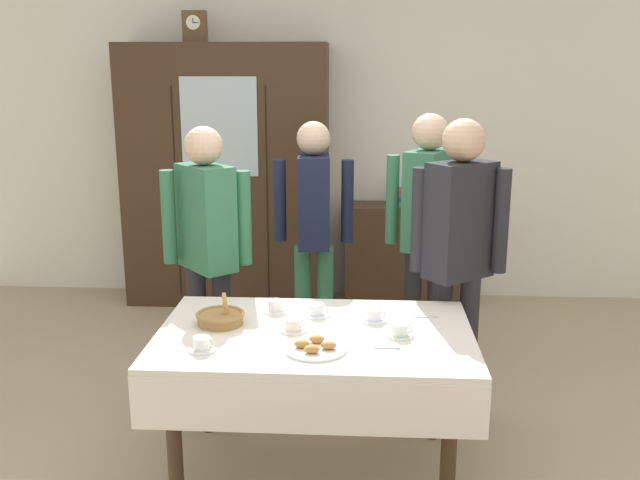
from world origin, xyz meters
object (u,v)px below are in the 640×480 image
at_px(spoon_far_left, 391,348).
at_px(person_behind_table_left, 314,219).
at_px(tea_cup_near_right, 374,316).
at_px(person_behind_table_right, 427,218).
at_px(mantel_clock, 195,27).
at_px(person_near_right_end, 459,242).
at_px(wall_cabinet, 226,177).
at_px(book_stack, 403,197).
at_px(tea_cup_mid_left, 400,331).
at_px(tea_cup_near_left, 276,307).
at_px(tea_cup_far_right, 317,311).
at_px(dining_table, 315,355).
at_px(bread_basket, 221,317).
at_px(spoon_front_edge, 430,317).
at_px(pastry_plate, 315,347).
at_px(tea_cup_mid_right, 293,326).
at_px(tea_cup_far_left, 202,345).
at_px(person_by_cabinet, 207,237).
at_px(bookshelf_low, 402,254).

height_order(spoon_far_left, person_behind_table_left, person_behind_table_left).
xyz_separation_m(tea_cup_near_right, person_behind_table_right, (0.34, 1.06, 0.27)).
height_order(mantel_clock, person_near_right_end, mantel_clock).
bearing_deg(wall_cabinet, book_stack, 1.99).
xyz_separation_m(mantel_clock, tea_cup_mid_left, (1.51, -2.59, -1.49)).
relative_size(wall_cabinet, tea_cup_near_left, 16.34).
bearing_deg(spoon_far_left, tea_cup_near_left, 141.99).
distance_m(tea_cup_far_right, tea_cup_mid_left, 0.48).
relative_size(dining_table, mantel_clock, 6.26).
height_order(tea_cup_far_right, tea_cup_mid_left, same).
bearing_deg(book_stack, mantel_clock, -178.24).
xyz_separation_m(tea_cup_near_left, bread_basket, (-0.25, -0.19, 0.01)).
xyz_separation_m(spoon_front_edge, person_near_right_end, (0.17, 0.36, 0.30)).
bearing_deg(pastry_plate, person_behind_table_left, 94.17).
xyz_separation_m(tea_cup_mid_right, tea_cup_near_right, (0.39, 0.16, 0.00)).
distance_m(wall_cabinet, person_near_right_end, 2.57).
bearing_deg(pastry_plate, mantel_clock, 112.07).
distance_m(book_stack, tea_cup_far_left, 3.05).
bearing_deg(person_behind_table_right, dining_table, -116.44).
bearing_deg(dining_table, tea_cup_far_right, 91.28).
distance_m(tea_cup_mid_right, pastry_plate, 0.26).
height_order(wall_cabinet, tea_cup_far_right, wall_cabinet).
height_order(tea_cup_far_left, bread_basket, bread_basket).
xyz_separation_m(mantel_clock, spoon_far_left, (1.47, -2.74, -1.51)).
xyz_separation_m(tea_cup_mid_right, spoon_far_left, (0.46, -0.18, -0.02)).
xyz_separation_m(dining_table, tea_cup_mid_left, (0.40, -0.01, 0.13)).
bearing_deg(person_by_cabinet, person_behind_table_left, 46.43).
distance_m(book_stack, tea_cup_near_left, 2.47).
relative_size(tea_cup_near_right, spoon_far_left, 1.09).
bearing_deg(tea_cup_near_right, tea_cup_mid_right, -157.51).
distance_m(tea_cup_near_left, person_behind_table_left, 1.14).
bearing_deg(person_by_cabinet, tea_cup_near_right, -32.41).
relative_size(bookshelf_low, person_by_cabinet, 0.58).
height_order(tea_cup_near_right, tea_cup_far_left, same).
bearing_deg(bookshelf_low, tea_cup_near_right, -96.32).
distance_m(tea_cup_mid_right, person_near_right_end, 1.06).
bearing_deg(tea_cup_near_left, wall_cabinet, 106.54).
bearing_deg(person_behind_table_left, spoon_far_left, -73.67).
bearing_deg(mantel_clock, book_stack, 1.76).
relative_size(spoon_front_edge, person_by_cabinet, 0.07).
bearing_deg(person_behind_table_right, bread_basket, -133.58).
bearing_deg(tea_cup_mid_right, pastry_plate, -62.02).
xyz_separation_m(pastry_plate, spoon_far_left, (0.34, 0.04, -0.01)).
relative_size(dining_table, spoon_far_left, 12.63).
height_order(tea_cup_near_left, tea_cup_mid_left, same).
bearing_deg(person_behind_table_left, tea_cup_mid_left, -70.43).
distance_m(bookshelf_low, tea_cup_near_right, 2.49).
bearing_deg(person_behind_table_left, pastry_plate, -85.83).
relative_size(tea_cup_far_right, pastry_plate, 0.46).
relative_size(bread_basket, spoon_front_edge, 2.02).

